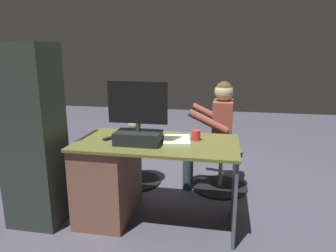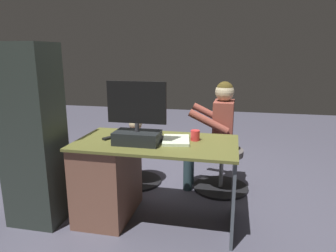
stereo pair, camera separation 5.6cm
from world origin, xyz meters
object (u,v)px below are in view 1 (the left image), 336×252
Objects in this scene: keyboard at (159,139)px; visitor_chair at (221,167)px; desk at (118,176)px; office_chair_teddy at (136,161)px; computer_mouse at (127,136)px; cup at (196,135)px; tv_remote at (111,138)px; monitor at (138,126)px; teddy_bear at (135,132)px; person at (215,127)px.

keyboard is 0.70× the size of visitor_chair.
desk is 2.41× the size of office_chair_teddy.
cup is at bearing -174.80° from computer_mouse.
cup is (-0.31, -0.04, 0.03)m from keyboard.
tv_remote reaches higher than visitor_chair.
monitor reaches higher than cup.
tv_remote is 0.27× the size of office_chair_teddy.
teddy_bear is (0.74, -0.64, -0.17)m from cup.
cup reaches higher than teddy_bear.
person is (-0.88, -0.03, 0.44)m from office_chair_teddy.
office_chair_teddy is (0.43, -0.68, -0.48)m from keyboard.
person is (-0.86, -0.76, -0.04)m from tv_remote.
person is (-0.73, -0.71, -0.05)m from computer_mouse.
computer_mouse is 0.30× the size of teddy_bear.
visitor_chair is 0.51× the size of person.
monitor is at bearing 52.14° from visitor_chair.
office_chair_teddy is (0.01, -0.73, -0.48)m from tv_remote.
cup reaches higher than visitor_chair.
cup reaches higher than computer_mouse.
tv_remote is (0.41, 0.06, -0.00)m from keyboard.
cup is 1.10m from office_chair_teddy.
computer_mouse is 0.08× the size of person.
person is (-0.59, -0.85, -0.19)m from monitor.
tv_remote is at bearing -19.25° from monitor.
monitor is 0.93m from teddy_bear.
person reaches higher than computer_mouse.
monitor is 5.82× the size of cup.
visitor_chair is (-0.94, -0.76, -0.49)m from tv_remote.
computer_mouse is at bearing 2.15° from keyboard.
keyboard is (-0.14, -0.15, -0.14)m from monitor.
teddy_bear is at bearing -78.55° from computer_mouse.
teddy_bear is at bearing 0.97° from person.
cup is 0.68m from person.
visitor_chair is at bearing -107.93° from cup.
cup is at bearing -143.49° from tv_remote.
computer_mouse is 1.19m from visitor_chair.
cup is at bearing 78.36° from person.
computer_mouse reaches higher than tv_remote.
keyboard is at bearing -132.35° from monitor.
person is at bearing 1.64° from visitor_chair.
visitor_chair is (-0.53, -0.70, -0.49)m from keyboard.
person is (-0.81, -0.76, 0.31)m from desk.
person is at bearing -109.97° from tv_remote.
visitor_chair is at bearing -126.82° from keyboard.
teddy_bear reaches higher than visitor_chair.
cup is at bearing -156.62° from monitor.
monitor is (-0.22, 0.09, 0.49)m from desk.
monitor is 1.25m from visitor_chair.
cup is (-0.60, -0.05, 0.03)m from computer_mouse.
visitor_chair is at bearing -139.37° from desk.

